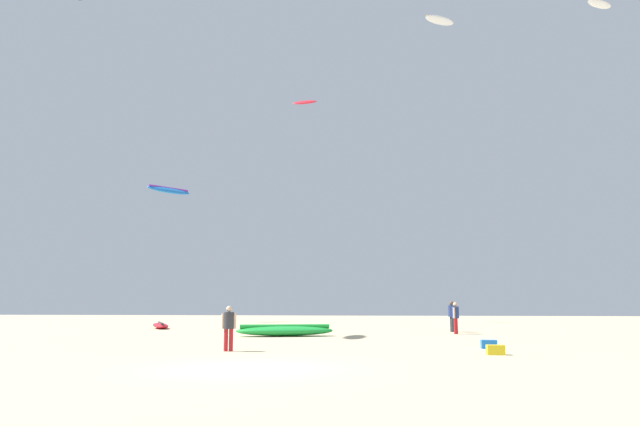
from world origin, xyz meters
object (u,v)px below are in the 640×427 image
(kite_aloft_1, at_px, (599,4))
(kite_aloft_0, at_px, (440,20))
(kite_grounded_mid, at_px, (161,325))
(person_left, at_px, (455,315))
(kite_aloft_4, at_px, (305,102))
(kite_grounded_near, at_px, (285,331))
(gear_bag, at_px, (489,344))
(cooler_box, at_px, (495,350))
(person_midground, at_px, (452,314))
(kite_aloft_2, at_px, (169,190))
(person_foreground, at_px, (229,325))

(kite_aloft_1, bearing_deg, kite_aloft_0, 131.64)
(kite_aloft_0, relative_size, kite_aloft_1, 1.39)
(kite_grounded_mid, height_order, kite_aloft_1, kite_aloft_1)
(person_left, distance_m, kite_aloft_4, 29.60)
(kite_grounded_near, height_order, kite_aloft_0, kite_aloft_0)
(kite_aloft_4, bearing_deg, kite_grounded_near, -85.30)
(kite_grounded_mid, relative_size, gear_bag, 6.36)
(person_left, xyz_separation_m, cooler_box, (-0.38, -12.76, -0.84))
(person_midground, bearing_deg, kite_aloft_4, -69.20)
(kite_grounded_near, distance_m, cooler_box, 12.94)
(kite_grounded_mid, bearing_deg, kite_aloft_2, 109.55)
(person_left, height_order, kite_aloft_4, kite_aloft_4)
(kite_aloft_0, bearing_deg, kite_grounded_near, -116.54)
(person_foreground, xyz_separation_m, cooler_box, (9.13, -0.54, -0.76))
(person_left, bearing_deg, kite_aloft_1, -122.81)
(person_foreground, distance_m, cooler_box, 9.18)
(kite_grounded_mid, bearing_deg, cooler_box, -44.27)
(person_midground, xyz_separation_m, gear_bag, (-0.19, -12.36, -0.87))
(person_foreground, height_order, kite_aloft_1, kite_aloft_1)
(kite_aloft_2, bearing_deg, kite_aloft_4, 7.86)
(kite_aloft_0, relative_size, kite_aloft_2, 0.77)
(kite_grounded_near, relative_size, kite_grounded_mid, 1.44)
(person_midground, height_order, kite_grounded_mid, person_midground)
(person_foreground, relative_size, kite_grounded_near, 0.31)
(kite_grounded_mid, bearing_deg, person_midground, -7.95)
(kite_grounded_near, distance_m, kite_aloft_0, 36.38)
(person_left, bearing_deg, person_midground, -67.34)
(kite_grounded_near, height_order, kite_aloft_1, kite_aloft_1)
(person_left, xyz_separation_m, kite_aloft_0, (1.88, 18.60, 26.46))
(person_midground, xyz_separation_m, person_left, (-0.07, -2.22, -0.04))
(person_left, height_order, kite_grounded_mid, person_left)
(kite_aloft_2, height_order, kite_aloft_4, kite_aloft_4)
(gear_bag, bearing_deg, kite_grounded_mid, 140.74)
(kite_grounded_mid, bearing_deg, kite_grounded_near, -39.69)
(person_foreground, distance_m, kite_aloft_2, 34.80)
(person_foreground, xyz_separation_m, kite_aloft_4, (-1.29, 31.84, 19.42))
(person_midground, height_order, kite_aloft_2, kite_aloft_2)
(person_left, bearing_deg, kite_grounded_near, 43.41)
(kite_grounded_mid, bearing_deg, kite_aloft_1, 5.14)
(person_left, relative_size, gear_bag, 3.05)
(cooler_box, bearing_deg, kite_grounded_near, 131.38)
(cooler_box, distance_m, kite_aloft_0, 41.63)
(cooler_box, relative_size, kite_aloft_1, 0.25)
(kite_aloft_0, bearing_deg, person_foreground, -110.29)
(gear_bag, relative_size, kite_aloft_2, 0.14)
(gear_bag, xyz_separation_m, kite_aloft_1, (11.85, 17.65, 22.45))
(person_foreground, relative_size, cooler_box, 2.83)
(gear_bag, xyz_separation_m, kite_aloft_0, (1.99, 28.73, 27.29))
(kite_aloft_4, bearing_deg, person_midground, -58.01)
(kite_grounded_mid, relative_size, kite_aloft_2, 0.87)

